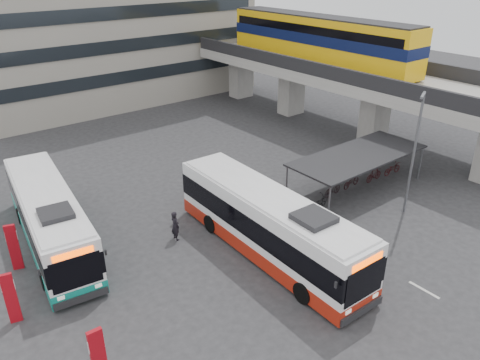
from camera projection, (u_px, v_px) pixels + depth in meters
ground at (298, 253)px, 25.20m from camera, size 120.00×120.00×0.00m
viaduct at (329, 58)px, 41.56m from camera, size 8.00×32.00×9.68m
bike_shelter at (357, 168)px, 31.43m from camera, size 10.00×4.00×2.54m
road_markings at (372, 261)px, 24.50m from camera, size 0.15×7.60×0.01m
bus_main at (268, 224)px, 24.47m from camera, size 3.19×12.85×3.77m
bus_teal at (49, 218)px, 25.27m from camera, size 4.08×12.15×3.52m
pedestrian at (175, 226)px, 26.03m from camera, size 0.42×0.64×1.76m
lamp_post at (415, 147)px, 27.23m from camera, size 1.26×0.69×7.65m
sign_totem_south at (99, 358)px, 16.80m from camera, size 0.59×0.20×2.72m
sign_totem_mid at (11, 297)px, 19.94m from camera, size 0.54×0.28×2.51m
sign_totem_north at (14, 247)px, 23.36m from camera, size 0.54×0.33×2.57m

